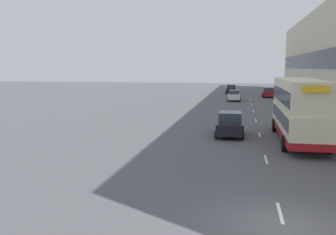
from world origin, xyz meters
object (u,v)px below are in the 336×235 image
Objects in this scene: double_decker_bus_near at (299,109)px; car_2 at (231,89)px; car_0 at (230,124)px; car_3 at (234,96)px; car_1 at (269,92)px.

double_decker_bus_near reaches higher than car_2.
double_decker_bus_near reaches higher than car_0.
car_3 is (-4.96, 30.90, -1.46)m from double_decker_bus_near.
double_decker_bus_near reaches higher than car_1.
car_2 reaches higher than car_1.
car_0 is at bearing 91.46° from car_2.
car_2 is at bearing 130.83° from car_1.
car_2 is 15.77m from car_3.
double_decker_bus_near is 2.70× the size of car_2.
car_0 is at bearing 165.07° from double_decker_bus_near.
car_1 is 0.96× the size of car_3.
car_1 reaches higher than car_3.
car_3 is (-5.63, -8.21, -0.01)m from car_1.
car_0 reaches higher than car_1.
double_decker_bus_near is 2.88× the size of car_1.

